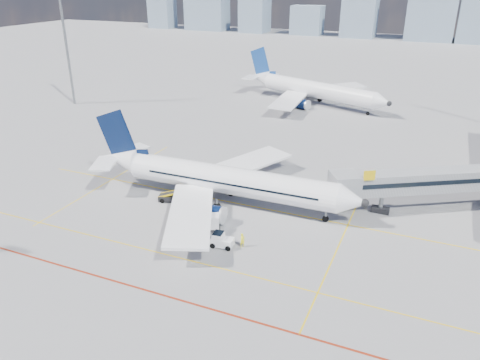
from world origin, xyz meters
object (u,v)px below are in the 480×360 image
object	(u,v)px
belt_loader	(177,197)
ramp_worker	(242,240)
main_aircraft	(219,179)
second_aircraft	(312,89)
baggage_tug	(221,240)
cargo_dolly	(205,222)

from	to	relation	value
belt_loader	ramp_worker	xyz separation A→B (m)	(12.18, -6.83, 0.16)
main_aircraft	second_aircraft	size ratio (longest dim) A/B	1.00
baggage_tug	cargo_dolly	size ratio (longest dim) A/B	0.66
cargo_dolly	ramp_worker	xyz separation A→B (m)	(5.36, -1.56, -0.25)
second_aircraft	ramp_worker	bearing A→B (deg)	-60.71
baggage_tug	belt_loader	world-z (taller)	belt_loader
second_aircraft	ramp_worker	xyz separation A→B (m)	(9.69, -63.10, -2.42)
cargo_dolly	belt_loader	distance (m)	8.63
belt_loader	baggage_tug	bearing A→B (deg)	-54.27
belt_loader	ramp_worker	size ratio (longest dim) A/B	3.87
main_aircraft	second_aircraft	distance (m)	54.29
cargo_dolly	ramp_worker	world-z (taller)	cargo_dolly
ramp_worker	belt_loader	bearing A→B (deg)	86.57
main_aircraft	belt_loader	world-z (taller)	main_aircraft
baggage_tug	cargo_dolly	xyz separation A→B (m)	(-3.22, 2.44, 0.26)
main_aircraft	ramp_worker	xyz separation A→B (m)	(7.02, -8.88, -2.42)
baggage_tug	belt_loader	size ratio (longest dim) A/B	0.41
cargo_dolly	ramp_worker	distance (m)	5.59
second_aircraft	cargo_dolly	size ratio (longest dim) A/B	9.59
second_aircraft	baggage_tug	world-z (taller)	second_aircraft
ramp_worker	main_aircraft	bearing A→B (deg)	64.21
belt_loader	ramp_worker	bearing A→B (deg)	-46.04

